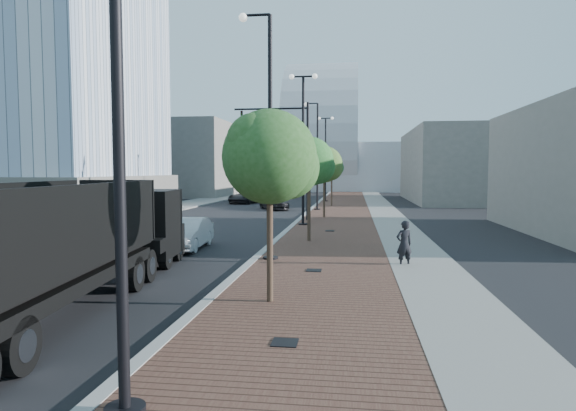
# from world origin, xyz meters

# --- Properties ---
(ground) EXTENTS (220.00, 220.00, 0.00)m
(ground) POSITION_xyz_m (0.00, 0.00, 0.00)
(ground) COLOR black
(sidewalk) EXTENTS (7.00, 140.00, 0.12)m
(sidewalk) POSITION_xyz_m (3.50, 40.00, 0.06)
(sidewalk) COLOR #4C2D23
(sidewalk) RESTS_ON ground
(concrete_strip) EXTENTS (2.40, 140.00, 0.13)m
(concrete_strip) POSITION_xyz_m (6.20, 40.00, 0.07)
(concrete_strip) COLOR slate
(concrete_strip) RESTS_ON ground
(curb) EXTENTS (0.30, 140.00, 0.14)m
(curb) POSITION_xyz_m (0.00, 40.00, 0.07)
(curb) COLOR gray
(curb) RESTS_ON ground
(west_sidewalk) EXTENTS (4.00, 140.00, 0.12)m
(west_sidewalk) POSITION_xyz_m (-13.00, 40.00, 0.06)
(west_sidewalk) COLOR slate
(west_sidewalk) RESTS_ON ground
(dump_truck) EXTENTS (3.65, 13.49, 3.15)m
(dump_truck) POSITION_xyz_m (-3.47, 5.35, 1.33)
(dump_truck) COLOR black
(dump_truck) RESTS_ON ground
(white_sedan) EXTENTS (1.65, 4.18, 1.35)m
(white_sedan) POSITION_xyz_m (-3.55, 12.64, 0.68)
(white_sedan) COLOR silver
(white_sedan) RESTS_ON ground
(dark_car_mid) EXTENTS (3.31, 5.41, 1.40)m
(dark_car_mid) POSITION_xyz_m (-7.65, 43.09, 0.70)
(dark_car_mid) COLOR black
(dark_car_mid) RESTS_ON ground
(dark_car_far) EXTENTS (3.54, 5.03, 1.35)m
(dark_car_far) POSITION_xyz_m (-3.36, 35.22, 0.68)
(dark_car_far) COLOR black
(dark_car_far) RESTS_ON ground
(pedestrian) EXTENTS (0.72, 0.62, 1.68)m
(pedestrian) POSITION_xyz_m (5.48, 9.57, 0.84)
(pedestrian) COLOR black
(pedestrian) RESTS_ON ground
(streetlight_0) EXTENTS (1.72, 0.56, 9.28)m
(streetlight_0) POSITION_xyz_m (0.60, -2.00, 4.82)
(streetlight_0) COLOR black
(streetlight_0) RESTS_ON ground
(streetlight_1) EXTENTS (1.44, 0.56, 9.21)m
(streetlight_1) POSITION_xyz_m (0.49, 10.00, 4.34)
(streetlight_1) COLOR black
(streetlight_1) RESTS_ON ground
(streetlight_2) EXTENTS (1.72, 0.56, 9.28)m
(streetlight_2) POSITION_xyz_m (0.60, 22.00, 4.82)
(streetlight_2) COLOR black
(streetlight_2) RESTS_ON ground
(streetlight_3) EXTENTS (1.44, 0.56, 9.21)m
(streetlight_3) POSITION_xyz_m (0.49, 34.00, 4.34)
(streetlight_3) COLOR black
(streetlight_3) RESTS_ON ground
(streetlight_4) EXTENTS (1.72, 0.56, 9.28)m
(streetlight_4) POSITION_xyz_m (0.60, 46.00, 4.82)
(streetlight_4) COLOR black
(streetlight_4) RESTS_ON ground
(traffic_mast) EXTENTS (5.09, 0.20, 8.00)m
(traffic_mast) POSITION_xyz_m (-0.30, 25.00, 4.98)
(traffic_mast) COLOR black
(traffic_mast) RESTS_ON ground
(tree_0) EXTENTS (2.42, 2.38, 4.97)m
(tree_0) POSITION_xyz_m (1.65, 4.02, 3.76)
(tree_0) COLOR #382619
(tree_0) RESTS_ON ground
(tree_1) EXTENTS (2.37, 2.32, 5.03)m
(tree_1) POSITION_xyz_m (1.65, 15.02, 3.85)
(tree_1) COLOR #382619
(tree_1) RESTS_ON ground
(tree_2) EXTENTS (2.60, 2.59, 5.18)m
(tree_2) POSITION_xyz_m (1.65, 27.02, 3.88)
(tree_2) COLOR #382619
(tree_2) RESTS_ON ground
(tree_3) EXTENTS (2.21, 2.13, 5.07)m
(tree_3) POSITION_xyz_m (1.65, 39.02, 3.99)
(tree_3) COLOR #382619
(tree_3) RESTS_ON ground
(tower_podium) EXTENTS (19.00, 19.00, 3.00)m
(tower_podium) POSITION_xyz_m (-24.00, 32.00, 1.50)
(tower_podium) COLOR #5F5B55
(tower_podium) RESTS_ON ground
(convention_center) EXTENTS (50.00, 30.00, 50.00)m
(convention_center) POSITION_xyz_m (-2.00, 85.00, 6.00)
(convention_center) COLOR #B2B6BD
(convention_center) RESTS_ON ground
(commercial_block_nw) EXTENTS (14.00, 20.00, 10.00)m
(commercial_block_nw) POSITION_xyz_m (-20.00, 60.00, 5.00)
(commercial_block_nw) COLOR #67635D
(commercial_block_nw) RESTS_ON ground
(commercial_block_ne) EXTENTS (12.00, 22.00, 8.00)m
(commercial_block_ne) POSITION_xyz_m (16.00, 50.00, 4.00)
(commercial_block_ne) COLOR #64605A
(commercial_block_ne) RESTS_ON ground
(utility_cover_0) EXTENTS (0.50, 0.50, 0.02)m
(utility_cover_0) POSITION_xyz_m (2.40, 1.00, 0.13)
(utility_cover_0) COLOR black
(utility_cover_0) RESTS_ON sidewalk
(utility_cover_1) EXTENTS (0.50, 0.50, 0.02)m
(utility_cover_1) POSITION_xyz_m (2.40, 8.00, 0.13)
(utility_cover_1) COLOR black
(utility_cover_1) RESTS_ON sidewalk
(utility_cover_2) EXTENTS (0.50, 0.50, 0.02)m
(utility_cover_2) POSITION_xyz_m (2.40, 19.00, 0.13)
(utility_cover_2) COLOR black
(utility_cover_2) RESTS_ON sidewalk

